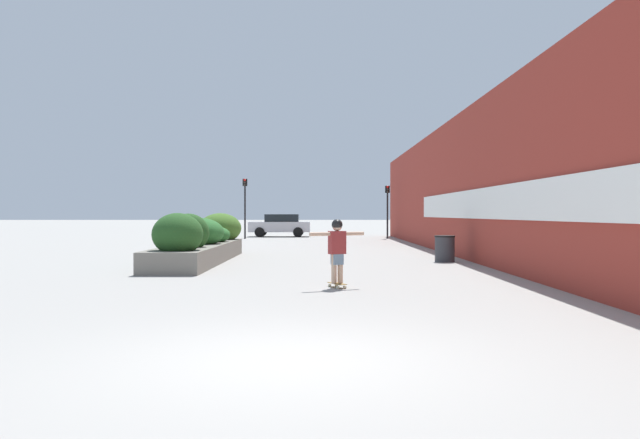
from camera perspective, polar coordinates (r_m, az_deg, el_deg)
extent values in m
plane|color=gray|center=(6.89, -2.99, -12.68)|extent=(300.00, 300.00, 0.00)
cube|color=maroon|center=(24.31, 12.38, 2.89)|extent=(0.60, 40.26, 5.16)
cube|color=white|center=(17.44, 16.25, 1.53)|extent=(0.06, 25.02, 0.93)
cube|color=slate|center=(20.60, -11.06, -3.04)|extent=(1.61, 8.97, 0.59)
ellipsoid|color=#234C1E|center=(17.22, -13.00, -1.33)|extent=(1.36, 1.40, 1.15)
ellipsoid|color=#234C1E|center=(18.82, -12.06, -1.19)|extent=(1.24, 0.99, 1.14)
ellipsoid|color=#286028|center=(20.75, -11.17, -1.19)|extent=(1.67, 1.80, 0.98)
ellipsoid|color=#286028|center=(22.20, -10.00, -1.39)|extent=(1.30, 1.34, 0.65)
ellipsoid|color=#3D6623|center=(24.26, -9.24, -0.78)|extent=(1.63, 1.80, 1.15)
cube|color=olive|center=(13.32, 1.46, -5.87)|extent=(0.42, 0.60, 0.01)
cylinder|color=beige|center=(13.47, 0.77, -6.06)|extent=(0.07, 0.08, 0.06)
cylinder|color=beige|center=(13.54, 1.40, -6.02)|extent=(0.07, 0.08, 0.06)
cylinder|color=beige|center=(13.11, 1.53, -6.23)|extent=(0.07, 0.08, 0.06)
cylinder|color=beige|center=(13.19, 2.18, -6.20)|extent=(0.07, 0.08, 0.06)
cylinder|color=tan|center=(13.26, 1.18, -4.52)|extent=(0.15, 0.15, 0.62)
cylinder|color=tan|center=(13.32, 1.75, -4.50)|extent=(0.15, 0.15, 0.62)
cube|color=slate|center=(13.27, 1.46, -3.65)|extent=(0.28, 0.26, 0.22)
cube|color=maroon|center=(13.25, 1.47, -2.12)|extent=(0.39, 0.31, 0.49)
cylinder|color=tan|center=(13.07, -0.13, -1.34)|extent=(0.45, 0.27, 0.08)
cylinder|color=tan|center=(13.43, 3.02, -1.29)|extent=(0.45, 0.27, 0.08)
sphere|color=tan|center=(13.24, 1.47, -0.62)|extent=(0.20, 0.20, 0.20)
sphere|color=black|center=(13.24, 1.47, -0.47)|extent=(0.23, 0.23, 0.23)
cylinder|color=#38383D|center=(20.79, 11.22, -2.70)|extent=(0.64, 0.64, 0.81)
cylinder|color=black|center=(20.77, 11.23, -1.52)|extent=(0.67, 0.67, 0.05)
cube|color=slate|center=(44.24, 14.57, -0.70)|extent=(4.61, 1.71, 0.57)
cube|color=black|center=(44.18, 14.34, -0.04)|extent=(2.54, 1.51, 0.45)
cylinder|color=black|center=(45.41, 16.06, -1.03)|extent=(0.69, 0.22, 0.69)
cylinder|color=black|center=(43.85, 16.65, -1.09)|extent=(0.69, 0.22, 0.69)
cylinder|color=black|center=(44.70, 12.53, -1.05)|extent=(0.69, 0.22, 0.69)
cylinder|color=black|center=(43.11, 13.01, -1.11)|extent=(0.69, 0.22, 0.69)
cube|color=#BCBCC1|center=(42.66, -3.82, -0.67)|extent=(4.14, 1.92, 0.69)
cube|color=black|center=(42.65, -3.59, 0.14)|extent=(2.28, 1.69, 0.51)
cylinder|color=black|center=(41.87, -5.65, -1.16)|extent=(0.67, 0.22, 0.67)
cylinder|color=black|center=(43.68, -5.42, -1.09)|extent=(0.67, 0.22, 0.67)
cylinder|color=black|center=(41.70, -2.13, -1.17)|extent=(0.67, 0.22, 0.67)
cylinder|color=black|center=(43.52, -2.05, -1.10)|extent=(0.67, 0.22, 0.67)
cylinder|color=black|center=(39.39, -6.98, 0.65)|extent=(0.11, 0.11, 3.31)
cube|color=black|center=(39.44, -6.99, 3.39)|extent=(0.28, 0.20, 0.45)
sphere|color=red|center=(39.33, -7.01, 3.61)|extent=(0.15, 0.15, 0.15)
sphere|color=#2D2823|center=(39.32, -7.01, 3.40)|extent=(0.15, 0.15, 0.15)
sphere|color=#2D2823|center=(39.31, -7.01, 3.18)|extent=(0.15, 0.15, 0.15)
cylinder|color=black|center=(39.48, 6.07, 0.34)|extent=(0.11, 0.11, 2.88)
cube|color=black|center=(39.51, 6.08, 2.76)|extent=(0.28, 0.20, 0.45)
sphere|color=red|center=(39.40, 6.10, 2.98)|extent=(0.15, 0.15, 0.15)
sphere|color=#2D2823|center=(39.39, 6.10, 2.77)|extent=(0.15, 0.15, 0.15)
sphere|color=#2D2823|center=(39.39, 6.10, 2.55)|extent=(0.15, 0.15, 0.15)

